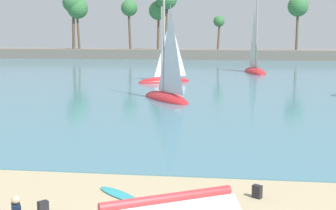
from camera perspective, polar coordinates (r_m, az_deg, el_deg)
The scene contains 9 objects.
sea at distance 75.05m, azimuth 6.13°, elevation 4.49°, with size 220.00×113.49×0.06m, color teal.
palm_headland at distance 91.57m, azimuth 7.75°, elevation 7.68°, with size 89.99×6.82×12.92m.
folded_kite at distance 13.51m, azimuth -0.05°, elevation -11.98°, with size 4.71×4.22×1.18m.
backpack_by_trailer at distance 15.73m, azimuth -14.22°, elevation -11.48°, with size 0.37×0.37×0.44m.
backpack_spare at distance 16.98m, azimuth 10.26°, elevation -9.82°, with size 0.36×0.37×0.44m.
surfboard at distance 17.10m, azimuth -5.69°, elevation -10.18°, with size 2.10×0.52×0.08m, color #2DA8B2.
sailboat_near_shore at distance 63.85m, azimuth 9.97°, elevation 4.51°, with size 3.51×7.25×10.09m.
sailboat_mid_bay at distance 38.65m, azimuth -0.16°, elevation 1.81°, with size 5.23×6.24×9.16m.
sailboat_toward_headland at distance 51.71m, azimuth -0.30°, elevation 3.49°, with size 5.81×4.46×8.34m.
Camera 1 is at (1.97, -10.53, 5.59)m, focal length 52.87 mm.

